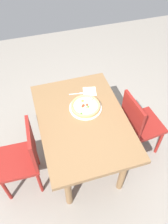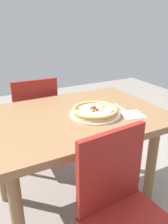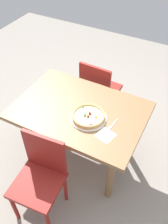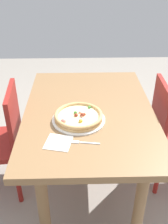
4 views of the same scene
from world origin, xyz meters
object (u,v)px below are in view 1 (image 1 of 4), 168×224
Objects in this scene: dining_table at (82,125)px; fork at (78,94)px; chair_near at (23,157)px; chair_far at (139,123)px; pizza at (86,106)px; plate at (86,108)px; napkin at (90,91)px.

dining_table is 0.37m from fork.
chair_far is (-0.06, 1.29, 0.00)m from chair_near.
chair_near reaches higher than pizza.
napkin is (-0.22, 0.11, -0.00)m from plate.
fork is at bearing -54.89° from chair_near.
chair_near is at bearing -81.60° from dining_table.
chair_near reaches higher than fork.
chair_far is 0.65m from plate.
chair_far reaches higher than fork.
chair_near is (0.09, -0.64, -0.16)m from dining_table.
pizza is 0.23m from fork.
dining_table is 1.41× the size of chair_near.
dining_table is at bearing -90.04° from fork.
napkin is at bearing -135.12° from chair_far.
chair_near reaches higher than dining_table.
fork is (-0.22, -0.02, -0.03)m from pizza.
chair_near reaches higher than napkin.
dining_table is 0.41m from napkin.
fork is (-0.39, -0.59, 0.27)m from chair_far.
plate is 2.01× the size of fork.
fork is at bearing 171.60° from dining_table.
plate is 0.03m from pizza.
fork is (-0.35, 0.05, 0.11)m from dining_table.
pizza is at bearing -70.31° from chair_near.
pizza is 2.16× the size of napkin.
chair_far is 5.28× the size of fork.
plate is at bearing -111.12° from chair_far.
plate is at bearing -27.32° from napkin.
pizza is (-0.13, 0.07, 0.14)m from dining_table.
pizza reaches higher than fork.
dining_table is at bearing -28.87° from plate.
pizza reaches higher than plate.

